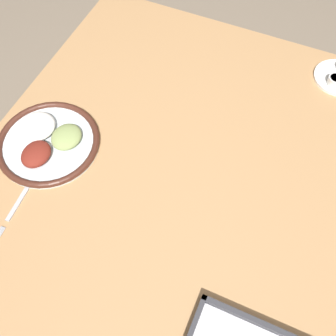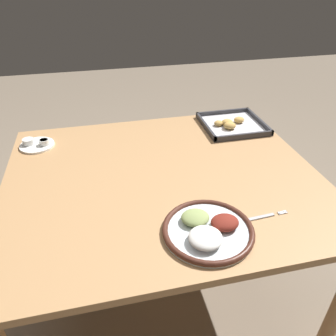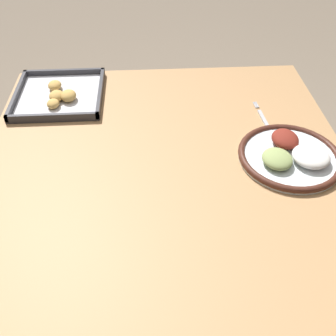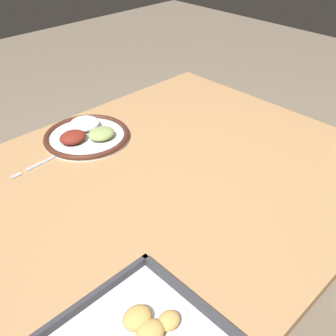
# 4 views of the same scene
# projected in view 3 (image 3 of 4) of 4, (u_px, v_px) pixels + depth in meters

# --- Properties ---
(ground_plane) EXTENTS (8.00, 8.00, 0.00)m
(ground_plane) POSITION_uv_depth(u_px,v_px,m) (168.00, 309.00, 1.57)
(ground_plane) COLOR #7A6B59
(dining_table) EXTENTS (1.28, 1.09, 0.71)m
(dining_table) POSITION_uv_depth(u_px,v_px,m) (168.00, 201.00, 1.15)
(dining_table) COLOR #AD7F51
(dining_table) RESTS_ON ground_plane
(dinner_plate) EXTENTS (0.30, 0.30, 0.05)m
(dinner_plate) POSITION_uv_depth(u_px,v_px,m) (291.00, 155.00, 1.15)
(dinner_plate) COLOR silver
(dinner_plate) RESTS_ON dining_table
(fork) EXTENTS (0.22, 0.03, 0.00)m
(fork) POSITION_uv_depth(u_px,v_px,m) (265.00, 122.00, 1.30)
(fork) COLOR #B2B2B7
(fork) RESTS_ON dining_table
(baking_tray) EXTENTS (0.31, 0.31, 0.04)m
(baking_tray) POSITION_uv_depth(u_px,v_px,m) (59.00, 95.00, 1.40)
(baking_tray) COLOR #333338
(baking_tray) RESTS_ON dining_table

